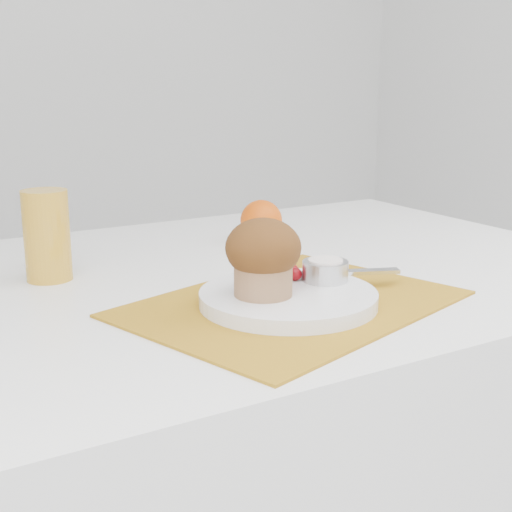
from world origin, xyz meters
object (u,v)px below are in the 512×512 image
muffin (263,256)px  juice_glass (47,235)px  orange (261,221)px  plate (288,298)px  table (231,494)px

muffin → juice_glass: bearing=124.2°
orange → juice_glass: (-0.39, -0.05, 0.03)m
plate → juice_glass: (-0.23, 0.28, 0.05)m
juice_glass → muffin: (0.19, -0.28, 0.01)m
juice_glass → muffin: size_ratio=1.35×
plate → juice_glass: 0.37m
table → muffin: size_ratio=12.40×
plate → muffin: size_ratio=2.33×
plate → orange: (0.16, 0.34, 0.02)m
juice_glass → plate: bearing=-51.3°
plate → orange: size_ratio=3.05×
table → plate: plate is taller
orange → juice_glass: size_ratio=0.57×
juice_glass → muffin: 0.34m
table → juice_glass: juice_glass is taller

